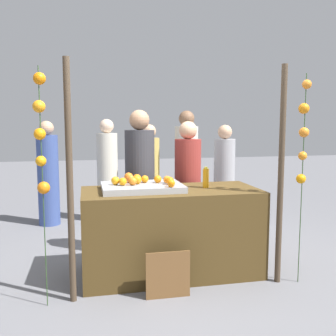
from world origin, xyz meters
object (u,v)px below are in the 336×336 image
stall_counter (171,232)px  orange_0 (145,179)px  vendor_left (140,189)px  chalkboard_sign (168,275)px  orange_1 (115,181)px  juice_bottle (206,178)px  vendor_right (188,192)px

stall_counter → orange_0: 0.60m
vendor_left → stall_counter: bearing=-68.9°
chalkboard_sign → stall_counter: bearing=74.7°
orange_1 → chalkboard_sign: (0.40, -0.58, -0.77)m
orange_1 → chalkboard_sign: orange_1 is taller
stall_counter → vendor_left: size_ratio=1.05×
juice_bottle → chalkboard_sign: size_ratio=0.50×
orange_0 → vendor_right: 0.82m
chalkboard_sign → vendor_left: vendor_left is taller
stall_counter → orange_0: (-0.25, 0.12, 0.53)m
orange_0 → vendor_right: bearing=41.3°
juice_bottle → vendor_left: size_ratio=0.13×
orange_0 → juice_bottle: size_ratio=0.35×
stall_counter → chalkboard_sign: stall_counter is taller
orange_1 → orange_0: bearing=15.3°
stall_counter → vendor_right: vendor_right is taller
orange_0 → vendor_right: (0.59, 0.52, -0.25)m
orange_0 → juice_bottle: (0.62, -0.08, 0.00)m
orange_1 → juice_bottle: 0.93m
chalkboard_sign → vendor_left: size_ratio=0.26×
juice_bottle → vendor_right: (-0.03, 0.60, -0.25)m
orange_0 → orange_1: orange_1 is taller
orange_0 → vendor_left: bearing=88.2°
orange_0 → orange_1: (-0.30, -0.08, 0.00)m
stall_counter → orange_0: size_ratio=23.79×
vendor_left → juice_bottle: bearing=-42.9°
stall_counter → orange_1: (-0.55, 0.03, 0.54)m
orange_0 → vendor_left: 0.52m
orange_1 → vendor_right: (0.90, 0.60, -0.25)m
chalkboard_sign → vendor_right: (0.49, 1.18, 0.52)m
vendor_left → vendor_right: vendor_left is taller
stall_counter → orange_0: orange_0 is taller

